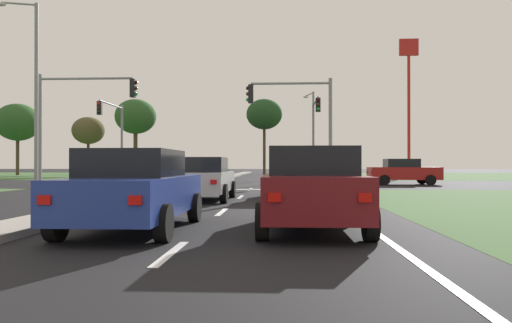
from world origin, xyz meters
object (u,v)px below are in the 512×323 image
(car_navy_second, at_px, (296,177))
(car_red_fifth, at_px, (403,172))
(car_beige_third, at_px, (219,168))
(traffic_signal_near_right, at_px, (300,113))
(traffic_signal_near_left, at_px, (75,109))
(treeline_third, at_px, (136,117))
(street_lamp_third, at_px, (312,129))
(fastfood_pole_sign, at_px, (409,78))
(treeline_fourth, at_px, (264,115))
(car_grey_eighth, at_px, (201,170))
(treeline_near, at_px, (18,122))
(traffic_signal_far_left, at_px, (114,127))
(street_lamp_second, at_px, (33,86))
(car_blue_seventh, at_px, (135,189))
(car_silver_fourth, at_px, (202,178))
(car_maroon_near, at_px, (311,188))
(treeline_second, at_px, (88,131))
(traffic_signal_far_right, at_px, (315,125))

(car_navy_second, height_order, car_red_fifth, car_red_fifth)
(car_beige_third, bearing_deg, traffic_signal_near_right, 104.31)
(traffic_signal_near_left, height_order, treeline_third, treeline_third)
(street_lamp_third, xyz_separation_m, fastfood_pole_sign, (9.16, -0.75, 4.82))
(traffic_signal_near_left, relative_size, treeline_fourth, 0.63)
(car_navy_second, bearing_deg, car_grey_eighth, 106.99)
(car_beige_third, height_order, traffic_signal_near_left, traffic_signal_near_left)
(car_navy_second, distance_m, treeline_near, 49.52)
(traffic_signal_far_left, xyz_separation_m, treeline_near, (-18.47, 19.75, 2.09))
(traffic_signal_near_left, relative_size, street_lamp_second, 0.60)
(car_blue_seventh, height_order, treeline_fourth, treeline_fourth)
(traffic_signal_near_left, distance_m, street_lamp_third, 27.06)
(traffic_signal_near_right, height_order, treeline_fourth, treeline_fourth)
(traffic_signal_near_left, bearing_deg, traffic_signal_near_right, -0.00)
(traffic_signal_far_left, distance_m, treeline_fourth, 27.48)
(car_navy_second, xyz_separation_m, car_red_fifth, (7.09, 12.44, 0.01))
(traffic_signal_far_left, bearing_deg, car_beige_third, 76.18)
(treeline_third, bearing_deg, car_red_fifth, -46.20)
(car_red_fifth, height_order, traffic_signal_far_left, traffic_signal_far_left)
(car_silver_fourth, bearing_deg, car_navy_second, 21.38)
(car_blue_seventh, height_order, treeline_near, treeline_near)
(car_red_fifth, distance_m, traffic_signal_near_left, 19.68)
(car_beige_third, xyz_separation_m, treeline_fourth, (5.30, 3.73, 6.79))
(car_red_fifth, bearing_deg, treeline_fourth, -162.29)
(car_maroon_near, height_order, car_beige_third, car_maroon_near)
(car_silver_fourth, distance_m, treeline_second, 46.50)
(car_maroon_near, distance_m, car_silver_fourth, 8.51)
(traffic_signal_near_left, relative_size, fastfood_pole_sign, 0.45)
(car_beige_third, distance_m, treeline_third, 11.58)
(car_beige_third, height_order, treeline_third, treeline_third)
(street_lamp_second, height_order, treeline_near, street_lamp_second)
(car_grey_eighth, height_order, fastfood_pole_sign, fastfood_pole_sign)
(car_red_fifth, xyz_separation_m, traffic_signal_far_right, (-5.13, 5.43, 3.39))
(car_beige_third, relative_size, traffic_signal_near_right, 0.77)
(car_navy_second, height_order, street_lamp_third, street_lamp_third)
(traffic_signal_far_right, relative_size, street_lamp_second, 0.61)
(car_maroon_near, relative_size, car_grey_eighth, 0.96)
(car_blue_seventh, height_order, car_grey_eighth, car_blue_seventh)
(treeline_third, bearing_deg, street_lamp_second, -83.14)
(car_maroon_near, bearing_deg, street_lamp_third, 86.29)
(car_maroon_near, bearing_deg, traffic_signal_far_left, 116.14)
(traffic_signal_near_right, relative_size, fastfood_pole_sign, 0.43)
(car_red_fifth, relative_size, traffic_signal_far_right, 0.71)
(traffic_signal_near_right, bearing_deg, treeline_third, 119.68)
(car_maroon_near, xyz_separation_m, street_lamp_third, (2.52, 38.83, 3.94))
(traffic_signal_far_left, bearing_deg, treeline_fourth, 67.20)
(car_grey_eighth, height_order, traffic_signal_near_right, traffic_signal_near_right)
(car_beige_third, bearing_deg, traffic_signal_far_right, 114.87)
(car_navy_second, relative_size, fastfood_pole_sign, 0.32)
(treeline_third, bearing_deg, car_maroon_near, -69.47)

